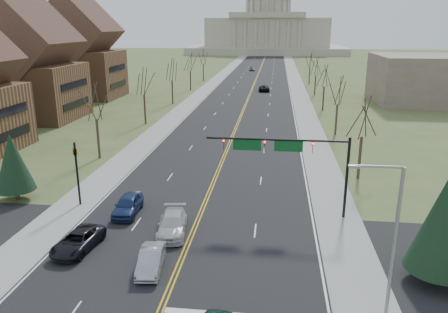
% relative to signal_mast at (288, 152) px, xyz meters
% --- Properties ---
extents(ground, '(600.00, 600.00, 0.00)m').
position_rel_signal_mast_xyz_m(ground, '(-7.45, -13.50, -5.76)').
color(ground, '#4A592C').
rests_on(ground, ground).
extents(road, '(20.00, 380.00, 0.01)m').
position_rel_signal_mast_xyz_m(road, '(-7.45, 96.50, -5.76)').
color(road, black).
rests_on(road, ground).
extents(cross_road, '(120.00, 14.00, 0.01)m').
position_rel_signal_mast_xyz_m(cross_road, '(-7.45, -7.50, -5.76)').
color(cross_road, black).
rests_on(cross_road, ground).
extents(sidewalk_left, '(4.00, 380.00, 0.03)m').
position_rel_signal_mast_xyz_m(sidewalk_left, '(-19.45, 96.50, -5.75)').
color(sidewalk_left, gray).
rests_on(sidewalk_left, ground).
extents(sidewalk_right, '(4.00, 380.00, 0.03)m').
position_rel_signal_mast_xyz_m(sidewalk_right, '(4.55, 96.50, -5.75)').
color(sidewalk_right, gray).
rests_on(sidewalk_right, ground).
extents(center_line, '(0.42, 380.00, 0.01)m').
position_rel_signal_mast_xyz_m(center_line, '(-7.45, 96.50, -5.75)').
color(center_line, gold).
rests_on(center_line, road).
extents(edge_line_left, '(0.15, 380.00, 0.01)m').
position_rel_signal_mast_xyz_m(edge_line_left, '(-17.25, 96.50, -5.75)').
color(edge_line_left, silver).
rests_on(edge_line_left, road).
extents(edge_line_right, '(0.15, 380.00, 0.01)m').
position_rel_signal_mast_xyz_m(edge_line_right, '(2.35, 96.50, -5.75)').
color(edge_line_right, silver).
rests_on(edge_line_right, road).
extents(capitol, '(90.00, 60.00, 50.00)m').
position_rel_signal_mast_xyz_m(capitol, '(-7.45, 236.41, 8.44)').
color(capitol, '#B6AD97').
rests_on(capitol, ground).
extents(signal_mast, '(12.12, 0.44, 7.20)m').
position_rel_signal_mast_xyz_m(signal_mast, '(0.00, 0.00, 0.00)').
color(signal_mast, black).
rests_on(signal_mast, ground).
extents(signal_left, '(0.32, 0.36, 6.00)m').
position_rel_signal_mast_xyz_m(signal_left, '(-18.95, 0.00, -2.05)').
color(signal_left, black).
rests_on(signal_left, ground).
extents(street_light, '(2.90, 0.25, 9.07)m').
position_rel_signal_mast_xyz_m(street_light, '(5.29, -13.50, -0.54)').
color(street_light, gray).
rests_on(street_light, ground).
extents(tree_r_0, '(3.74, 3.74, 8.50)m').
position_rel_signal_mast_xyz_m(tree_r_0, '(8.05, 10.50, 0.79)').
color(tree_r_0, '#3B2A23').
rests_on(tree_r_0, ground).
extents(tree_l_0, '(3.96, 3.96, 9.00)m').
position_rel_signal_mast_xyz_m(tree_l_0, '(-22.95, 14.50, 1.18)').
color(tree_l_0, '#3B2A23').
rests_on(tree_l_0, ground).
extents(tree_r_1, '(3.74, 3.74, 8.50)m').
position_rel_signal_mast_xyz_m(tree_r_1, '(8.05, 30.50, 0.79)').
color(tree_r_1, '#3B2A23').
rests_on(tree_r_1, ground).
extents(tree_l_1, '(3.96, 3.96, 9.00)m').
position_rel_signal_mast_xyz_m(tree_l_1, '(-22.95, 34.50, 1.18)').
color(tree_l_1, '#3B2A23').
rests_on(tree_l_1, ground).
extents(tree_r_2, '(3.74, 3.74, 8.50)m').
position_rel_signal_mast_xyz_m(tree_r_2, '(8.05, 50.50, 0.79)').
color(tree_r_2, '#3B2A23').
rests_on(tree_r_2, ground).
extents(tree_l_2, '(3.96, 3.96, 9.00)m').
position_rel_signal_mast_xyz_m(tree_l_2, '(-22.95, 54.50, 1.18)').
color(tree_l_2, '#3B2A23').
rests_on(tree_l_2, ground).
extents(tree_r_3, '(3.74, 3.74, 8.50)m').
position_rel_signal_mast_xyz_m(tree_r_3, '(8.05, 70.50, 0.79)').
color(tree_r_3, '#3B2A23').
rests_on(tree_r_3, ground).
extents(tree_l_3, '(3.96, 3.96, 9.00)m').
position_rel_signal_mast_xyz_m(tree_l_3, '(-22.95, 74.50, 1.18)').
color(tree_l_3, '#3B2A23').
rests_on(tree_l_3, ground).
extents(tree_r_4, '(3.74, 3.74, 8.50)m').
position_rel_signal_mast_xyz_m(tree_r_4, '(8.05, 90.50, 0.79)').
color(tree_r_4, '#3B2A23').
rests_on(tree_r_4, ground).
extents(tree_l_4, '(3.96, 3.96, 9.00)m').
position_rel_signal_mast_xyz_m(tree_l_4, '(-22.95, 94.50, 1.18)').
color(tree_l_4, '#3B2A23').
rests_on(tree_l_4, ground).
extents(conifer_r, '(4.20, 4.20, 7.50)m').
position_rel_signal_mast_xyz_m(conifer_r, '(9.55, -9.50, -1.52)').
color(conifer_r, '#3B2A23').
rests_on(conifer_r, ground).
extents(conifer_l, '(3.64, 3.64, 6.50)m').
position_rel_signal_mast_xyz_m(conifer_l, '(-25.45, 0.50, -2.02)').
color(conifer_l, '#3B2A23').
rests_on(conifer_l, ground).
extents(bldg_left_mid, '(15.10, 14.28, 20.75)m').
position_rel_signal_mast_xyz_m(bldg_left_mid, '(-43.44, 36.50, 2.78)').
color(bldg_left_mid, brown).
rests_on(bldg_left_mid, ground).
extents(bldg_left_far, '(17.10, 14.28, 23.25)m').
position_rel_signal_mast_xyz_m(bldg_left_far, '(-45.44, 60.50, 3.78)').
color(bldg_left_far, brown).
rests_on(bldg_left_far, ground).
extents(bldg_right_mass, '(25.00, 20.00, 10.00)m').
position_rel_signal_mast_xyz_m(bldg_right_mass, '(32.55, 62.50, -0.76)').
color(bldg_right_mass, brown).
rests_on(bldg_right_mass, ground).
extents(car_sb_inner_lead, '(1.98, 4.46, 1.42)m').
position_rel_signal_mast_xyz_m(car_sb_inner_lead, '(-9.23, -10.21, -5.04)').
color(car_sb_inner_lead, '#9A9DA2').
rests_on(car_sb_inner_lead, road).
extents(car_sb_outer_lead, '(2.89, 5.27, 1.40)m').
position_rel_signal_mast_xyz_m(car_sb_outer_lead, '(-15.37, -8.19, -5.05)').
color(car_sb_outer_lead, black).
rests_on(car_sb_outer_lead, road).
extents(car_sb_inner_second, '(2.84, 5.55, 1.54)m').
position_rel_signal_mast_xyz_m(car_sb_inner_second, '(-9.05, -4.71, -4.98)').
color(car_sb_inner_second, '#BBBBBB').
rests_on(car_sb_inner_second, road).
extents(car_sb_outer_second, '(2.19, 4.95, 1.66)m').
position_rel_signal_mast_xyz_m(car_sb_outer_second, '(-13.81, -1.48, -4.92)').
color(car_sb_outer_second, navy).
rests_on(car_sb_outer_second, road).
extents(car_far_nb, '(3.01, 5.65, 1.51)m').
position_rel_signal_mast_xyz_m(car_far_nb, '(-4.22, 75.51, -4.99)').
color(car_far_nb, black).
rests_on(car_far_nb, road).
extents(car_far_sb, '(2.13, 4.66, 1.55)m').
position_rel_signal_mast_xyz_m(car_far_sb, '(-10.19, 127.06, -4.97)').
color(car_far_sb, '#55575D').
rests_on(car_far_sb, road).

